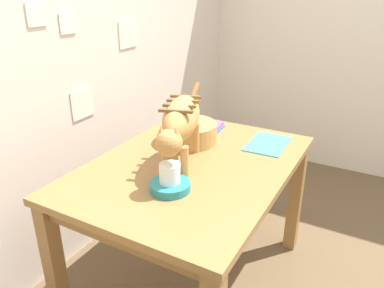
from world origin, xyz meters
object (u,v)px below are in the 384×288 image
book_stack (210,127)px  wicker_basket (189,132)px  saucer_bowl (170,186)px  magazine (268,144)px  coffee_mug (170,173)px  dining_table (192,179)px  cat (181,121)px

book_stack → wicker_basket: size_ratio=0.57×
saucer_bowl → magazine: size_ratio=0.59×
coffee_mug → book_stack: bearing=13.1°
dining_table → saucer_bowl: 0.29m
magazine → cat: bearing=146.6°
magazine → dining_table: bearing=146.4°
saucer_bowl → coffee_mug: 0.06m
coffee_mug → book_stack: (0.70, 0.16, -0.06)m
book_stack → wicker_basket: 0.22m
cat → book_stack: (0.48, 0.09, -0.21)m
saucer_bowl → dining_table: bearing=9.1°
coffee_mug → magazine: (0.66, -0.20, -0.08)m
cat → coffee_mug: bearing=90.3°
cat → book_stack: 0.53m
cat → coffee_mug: 0.27m
coffee_mug → book_stack: size_ratio=0.75×
coffee_mug → magazine: bearing=-17.1°
book_stack → cat: bearing=-169.7°
dining_table → coffee_mug: 0.32m
dining_table → book_stack: 0.46m
saucer_bowl → wicker_basket: wicker_basket is taller
saucer_bowl → coffee_mug: size_ratio=1.35×
cat → saucer_bowl: 0.31m
cat → saucer_bowl: (-0.22, -0.07, -0.21)m
coffee_mug → magazine: 0.70m
dining_table → cat: 0.32m
book_stack → wicker_basket: bearing=173.3°
coffee_mug → wicker_basket: coffee_mug is taller
saucer_bowl → book_stack: same height
cat → magazine: (0.45, -0.28, -0.22)m
cat → wicker_basket: size_ratio=2.34×
cat → coffee_mug: size_ratio=5.53×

